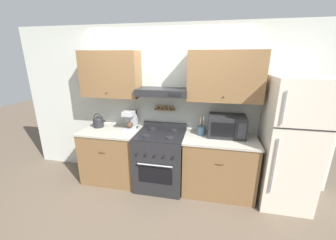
{
  "coord_description": "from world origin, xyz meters",
  "views": [
    {
      "loc": [
        0.73,
        -2.6,
        2.07
      ],
      "look_at": [
        0.13,
        0.28,
        1.15
      ],
      "focal_mm": 22.0,
      "sensor_mm": 36.0,
      "label": 1
    }
  ],
  "objects_px": {
    "microwave": "(227,126)",
    "stove_range": "(161,160)",
    "coffee_maker": "(131,119)",
    "tea_kettle": "(98,122)",
    "refrigerator": "(289,143)",
    "utensil_crock": "(201,130)"
  },
  "relations": [
    {
      "from": "stove_range",
      "to": "coffee_maker",
      "type": "height_order",
      "value": "coffee_maker"
    },
    {
      "from": "microwave",
      "to": "refrigerator",
      "type": "bearing_deg",
      "value": -10.1
    },
    {
      "from": "tea_kettle",
      "to": "utensil_crock",
      "type": "distance_m",
      "value": 1.74
    },
    {
      "from": "microwave",
      "to": "utensil_crock",
      "type": "height_order",
      "value": "microwave"
    },
    {
      "from": "refrigerator",
      "to": "tea_kettle",
      "type": "relative_size",
      "value": 7.63
    },
    {
      "from": "stove_range",
      "to": "refrigerator",
      "type": "height_order",
      "value": "refrigerator"
    },
    {
      "from": "microwave",
      "to": "utensil_crock",
      "type": "bearing_deg",
      "value": -177.27
    },
    {
      "from": "coffee_maker",
      "to": "utensil_crock",
      "type": "bearing_deg",
      "value": -1.6
    },
    {
      "from": "tea_kettle",
      "to": "microwave",
      "type": "height_order",
      "value": "microwave"
    },
    {
      "from": "coffee_maker",
      "to": "microwave",
      "type": "relative_size",
      "value": 0.58
    },
    {
      "from": "coffee_maker",
      "to": "utensil_crock",
      "type": "relative_size",
      "value": 1.09
    },
    {
      "from": "stove_range",
      "to": "microwave",
      "type": "relative_size",
      "value": 1.84
    },
    {
      "from": "microwave",
      "to": "stove_range",
      "type": "bearing_deg",
      "value": -172.1
    },
    {
      "from": "stove_range",
      "to": "refrigerator",
      "type": "xyz_separation_m",
      "value": [
        1.83,
        -0.01,
        0.45
      ]
    },
    {
      "from": "stove_range",
      "to": "microwave",
      "type": "distance_m",
      "value": 1.17
    },
    {
      "from": "stove_range",
      "to": "refrigerator",
      "type": "relative_size",
      "value": 0.54
    },
    {
      "from": "utensil_crock",
      "to": "refrigerator",
      "type": "bearing_deg",
      "value": -6.18
    },
    {
      "from": "tea_kettle",
      "to": "coffee_maker",
      "type": "height_order",
      "value": "coffee_maker"
    },
    {
      "from": "refrigerator",
      "to": "utensil_crock",
      "type": "bearing_deg",
      "value": 173.82
    },
    {
      "from": "coffee_maker",
      "to": "microwave",
      "type": "distance_m",
      "value": 1.54
    },
    {
      "from": "stove_range",
      "to": "coffee_maker",
      "type": "distance_m",
      "value": 0.83
    },
    {
      "from": "stove_range",
      "to": "refrigerator",
      "type": "distance_m",
      "value": 1.88
    }
  ]
}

